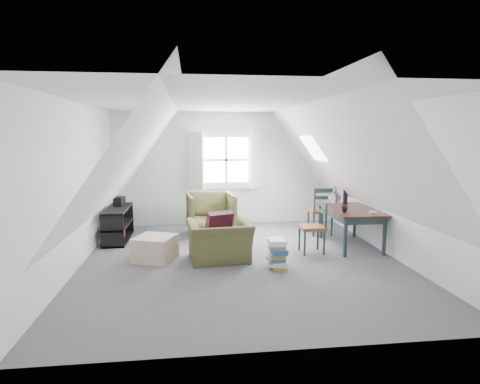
{
  "coord_description": "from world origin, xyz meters",
  "views": [
    {
      "loc": [
        -0.78,
        -6.18,
        2.01
      ],
      "look_at": [
        0.05,
        0.6,
        1.03
      ],
      "focal_mm": 30.0,
      "sensor_mm": 36.0,
      "label": 1
    }
  ],
  "objects": [
    {
      "name": "demijohn",
      "position": [
        1.91,
        1.04,
        0.83
      ],
      "size": [
        0.25,
        0.25,
        0.35
      ],
      "rotation": [
        0.0,
        0.0,
        0.19
      ],
      "color": "silver",
      "rests_on": "dining_table"
    },
    {
      "name": "dining_chair_near",
      "position": [
        1.28,
        0.29,
        0.46
      ],
      "size": [
        0.41,
        0.41,
        0.88
      ],
      "rotation": [
        0.0,
        0.0,
        -1.4
      ],
      "color": "#682F14",
      "rests_on": "floor"
    },
    {
      "name": "slope_right",
      "position": [
        1.55,
        0.0,
        1.78
      ],
      "size": [
        3.19,
        5.5,
        4.48
      ],
      "primitive_type": "plane",
      "rotation": [
        0.0,
        -2.19,
        0.0
      ],
      "color": "white",
      "rests_on": "wall_right"
    },
    {
      "name": "slope_left",
      "position": [
        -1.55,
        0.0,
        1.78
      ],
      "size": [
        3.19,
        5.5,
        4.48
      ],
      "primitive_type": "plane",
      "rotation": [
        0.0,
        2.19,
        0.0
      ],
      "color": "white",
      "rests_on": "wall_left"
    },
    {
      "name": "dining_chair_far",
      "position": [
        1.79,
        1.48,
        0.51
      ],
      "size": [
        0.46,
        0.46,
        0.97
      ],
      "rotation": [
        0.0,
        0.0,
        3.23
      ],
      "color": "#682F14",
      "rests_on": "floor"
    },
    {
      "name": "electronics_box",
      "position": [
        -2.19,
        1.81,
        0.71
      ],
      "size": [
        0.21,
        0.26,
        0.19
      ],
      "primitive_type": "cube",
      "rotation": [
        0.0,
        0.0,
        -0.2
      ],
      "color": "black",
      "rests_on": "media_shelf"
    },
    {
      "name": "dormer_window",
      "position": [
        0.0,
        2.68,
        1.45
      ],
      "size": [
        1.71,
        0.35,
        1.3
      ],
      "color": "white",
      "rests_on": "wall_back"
    },
    {
      "name": "floor",
      "position": [
        0.0,
        0.0,
        0.0
      ],
      "size": [
        5.5,
        5.5,
        0.0
      ],
      "primitive_type": "plane",
      "color": "#515055",
      "rests_on": "ground"
    },
    {
      "name": "armchair_far",
      "position": [
        -0.4,
        1.8,
        0.0
      ],
      "size": [
        1.0,
        1.03,
        0.84
      ],
      "primitive_type": "imported",
      "rotation": [
        0.0,
        0.0,
        0.12
      ],
      "color": "#4B4C28",
      "rests_on": "floor"
    },
    {
      "name": "skylight",
      "position": [
        1.55,
        1.3,
        1.75
      ],
      "size": [
        0.35,
        0.75,
        0.47
      ],
      "primitive_type": "cube",
      "rotation": [
        0.0,
        0.95,
        0.0
      ],
      "color": "white",
      "rests_on": "slope_right"
    },
    {
      "name": "media_shelf",
      "position": [
        -2.19,
        1.52,
        0.28
      ],
      "size": [
        0.41,
        1.22,
        0.63
      ],
      "rotation": [
        0.0,
        0.0,
        0.08
      ],
      "color": "black",
      "rests_on": "floor"
    },
    {
      "name": "ottoman",
      "position": [
        -1.38,
        0.2,
        0.19
      ],
      "size": [
        0.75,
        0.75,
        0.39
      ],
      "primitive_type": "cube",
      "rotation": [
        0.0,
        0.0,
        -0.37
      ],
      "color": "#BDA492",
      "rests_on": "floor"
    },
    {
      "name": "magazine_stack",
      "position": [
        0.5,
        -0.41,
        0.22
      ],
      "size": [
        0.32,
        0.39,
        0.43
      ],
      "rotation": [
        0.0,
        0.0,
        -0.21
      ],
      "color": "#B29933",
      "rests_on": "floor"
    },
    {
      "name": "ceiling",
      "position": [
        0.0,
        0.0,
        2.5
      ],
      "size": [
        5.5,
        5.5,
        0.0
      ],
      "primitive_type": "plane",
      "rotation": [
        3.14,
        0.0,
        0.0
      ],
      "color": "white",
      "rests_on": "wall_back"
    },
    {
      "name": "wall_front",
      "position": [
        0.0,
        -2.75,
        1.25
      ],
      "size": [
        5.0,
        0.0,
        5.0
      ],
      "primitive_type": "plane",
      "rotation": [
        -1.57,
        0.0,
        0.0
      ],
      "color": "silver",
      "rests_on": "ground"
    },
    {
      "name": "throw_pillow",
      "position": [
        -0.34,
        0.19,
        0.55
      ],
      "size": [
        0.49,
        0.39,
        0.45
      ],
      "primitive_type": "cube",
      "rotation": [
        0.31,
        0.0,
        0.38
      ],
      "color": "#3C1020",
      "rests_on": "armchair_near"
    },
    {
      "name": "wall_left",
      "position": [
        -2.5,
        0.0,
        1.25
      ],
      "size": [
        0.0,
        5.5,
        5.5
      ],
      "primitive_type": "plane",
      "rotation": [
        1.57,
        0.0,
        1.57
      ],
      "color": "silver",
      "rests_on": "ground"
    },
    {
      "name": "vase_twigs",
      "position": [
        2.16,
        1.14,
        0.84
      ],
      "size": [
        0.09,
        0.1,
        0.68
      ],
      "rotation": [
        0.0,
        0.0,
        0.29
      ],
      "color": "black",
      "rests_on": "dining_table"
    },
    {
      "name": "wall_right",
      "position": [
        2.5,
        0.0,
        1.25
      ],
      "size": [
        0.0,
        5.5,
        5.5
      ],
      "primitive_type": "plane",
      "rotation": [
        1.57,
        0.0,
        -1.57
      ],
      "color": "silver",
      "rests_on": "ground"
    },
    {
      "name": "cup",
      "position": [
        1.81,
        0.29,
        0.69
      ],
      "size": [
        0.14,
        0.14,
        0.1
      ],
      "primitive_type": "imported",
      "rotation": [
        0.0,
        0.0,
        0.37
      ],
      "color": "black",
      "rests_on": "dining_table"
    },
    {
      "name": "paper_box",
      "position": [
        2.26,
        0.14,
        0.71
      ],
      "size": [
        0.13,
        0.1,
        0.04
      ],
      "primitive_type": "cube",
      "rotation": [
        0.0,
        0.0,
        -0.18
      ],
      "color": "white",
      "rests_on": "dining_table"
    },
    {
      "name": "wall_back",
      "position": [
        0.0,
        2.75,
        1.25
      ],
      "size": [
        5.0,
        0.0,
        5.0
      ],
      "primitive_type": "plane",
      "rotation": [
        1.57,
        0.0,
        0.0
      ],
      "color": "silver",
      "rests_on": "ground"
    },
    {
      "name": "armchair_near",
      "position": [
        -0.34,
        0.04,
        0.0
      ],
      "size": [
        1.05,
        0.94,
        0.64
      ],
      "primitive_type": "imported",
      "rotation": [
        0.0,
        0.0,
        3.23
      ],
      "color": "#4B4C28",
      "rests_on": "floor"
    },
    {
      "name": "dining_table",
      "position": [
        2.06,
        0.59,
        0.6
      ],
      "size": [
        0.82,
        1.37,
        0.69
      ],
      "rotation": [
        0.0,
        0.0,
        -0.07
      ],
      "color": "black",
      "rests_on": "floor"
    }
  ]
}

